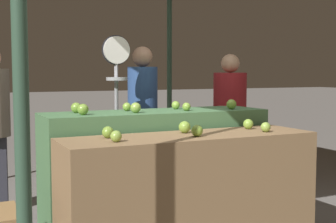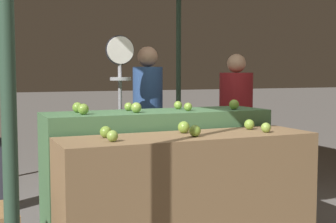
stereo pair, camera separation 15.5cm
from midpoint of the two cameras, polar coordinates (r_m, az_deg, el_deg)
display_counter_front at (r=3.49m, az=1.43°, el=-10.14°), size 1.90×0.55×0.89m
display_counter_back at (r=4.00m, az=-2.53°, el=-7.24°), size 1.90×0.55×1.02m
apple_front_0 at (r=3.08m, az=-7.79°, el=-3.01°), size 0.08×0.08×0.08m
apple_front_1 at (r=3.31m, az=2.26°, el=-2.36°), size 0.08×0.08×0.08m
apple_front_2 at (r=3.63m, az=10.62°, el=-1.88°), size 0.08×0.08×0.08m
apple_front_3 at (r=3.27m, az=-8.70°, el=-2.52°), size 0.08×0.08×0.08m
apple_front_4 at (r=3.50m, az=0.77°, el=-1.92°), size 0.09×0.09×0.09m
apple_front_5 at (r=3.79m, az=8.61°, el=-1.53°), size 0.08×0.08×0.08m
apple_back_0 at (r=3.62m, az=-11.54°, el=0.25°), size 0.09×0.09×0.09m
apple_back_1 at (r=3.74m, az=-5.15°, el=0.47°), size 0.08×0.08×0.08m
apple_back_2 at (r=3.93m, az=1.14°, el=0.58°), size 0.07×0.07×0.07m
apple_back_3 at (r=4.13m, az=6.68°, el=0.88°), size 0.09×0.09×0.09m
apple_back_4 at (r=3.81m, az=-12.27°, el=0.45°), size 0.08×0.08×0.08m
apple_back_5 at (r=3.94m, az=-6.16°, el=0.58°), size 0.07×0.07×0.07m
apple_back_6 at (r=4.11m, az=-0.13°, el=0.78°), size 0.07×0.07×0.07m
produce_scale at (r=4.42m, az=-7.29°, el=3.24°), size 0.28×0.20×1.69m
person_vendor_at_scale at (r=4.90m, az=-4.01°, el=0.05°), size 0.39×0.39×1.61m
person_customer_left at (r=5.16m, az=6.68°, el=-0.37°), size 0.48×0.48×1.54m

